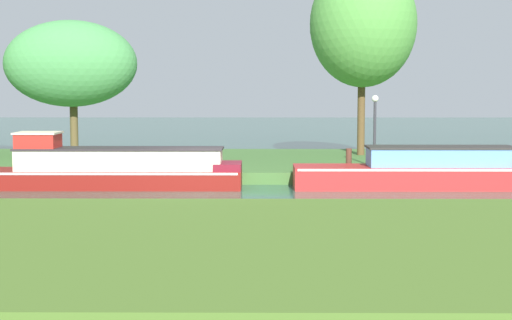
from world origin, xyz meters
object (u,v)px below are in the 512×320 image
red_narrowboat (426,171)px  mooring_post_near (349,160)px  maroon_barge (104,169)px  willow_tree_centre (70,64)px  willow_tree_right (363,24)px  lamp_post (375,121)px

red_narrowboat → mooring_post_near: red_narrowboat is taller
maroon_barge → willow_tree_centre: (-2.91, 7.75, 3.60)m
maroon_barge → willow_tree_right: willow_tree_right is taller
willow_tree_right → mooring_post_near: (-1.19, -5.92, -5.01)m
willow_tree_centre → red_narrowboat: bearing=-30.4°
red_narrowboat → lamp_post: size_ratio=3.08×
willow_tree_right → mooring_post_near: size_ratio=10.60×
willow_tree_right → mooring_post_near: 7.84m
red_narrowboat → lamp_post: (-1.25, 2.74, 1.46)m
maroon_barge → red_narrowboat: (10.31, 0.00, -0.03)m
red_narrowboat → willow_tree_centre: size_ratio=1.40×
mooring_post_near → willow_tree_right: bearing=78.6°
maroon_barge → red_narrowboat: 10.31m
maroon_barge → willow_tree_centre: 9.03m
lamp_post → mooring_post_near: 2.03m
willow_tree_centre → willow_tree_right: willow_tree_right is taller
red_narrowboat → willow_tree_right: bearing=98.5°
red_narrowboat → lamp_post: lamp_post is taller
red_narrowboat → willow_tree_centre: (-13.23, 7.75, 3.63)m
willow_tree_right → lamp_post: (-0.15, -4.70, -3.75)m
willow_tree_centre → lamp_post: (11.97, -5.02, -2.16)m
red_narrowboat → willow_tree_centre: willow_tree_centre is taller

